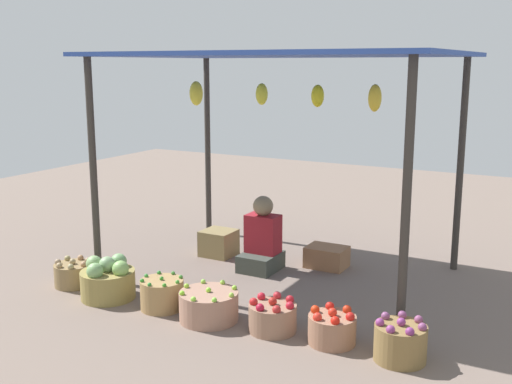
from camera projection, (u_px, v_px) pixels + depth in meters
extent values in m
plane|color=#726157|center=(280.00, 274.00, 6.36)|extent=(14.00, 14.00, 0.00)
cylinder|color=#38332D|center=(93.00, 172.00, 5.99)|extent=(0.07, 0.07, 2.17)
cylinder|color=#38332D|center=(406.00, 206.00, 4.56)|extent=(0.07, 0.07, 2.17)
cylinder|color=#38332D|center=(208.00, 147.00, 7.73)|extent=(0.07, 0.07, 2.17)
cylinder|color=#38332D|center=(460.00, 167.00, 6.29)|extent=(0.07, 0.07, 2.17)
cube|color=#2F4DA2|center=(282.00, 55.00, 5.92)|extent=(3.35, 2.32, 0.04)
ellipsoid|color=yellow|center=(196.00, 93.00, 6.44)|extent=(0.14, 0.14, 0.25)
ellipsoid|color=yellow|center=(262.00, 94.00, 6.29)|extent=(0.12, 0.12, 0.22)
ellipsoid|color=yellow|center=(318.00, 96.00, 5.94)|extent=(0.12, 0.12, 0.21)
ellipsoid|color=yellow|center=(375.00, 98.00, 5.58)|extent=(0.12, 0.12, 0.25)
cube|color=#3C4239|center=(261.00, 262.00, 6.46)|extent=(0.36, 0.44, 0.18)
cube|color=maroon|center=(263.00, 234.00, 6.44)|extent=(0.34, 0.22, 0.40)
sphere|color=#847153|center=(263.00, 206.00, 6.38)|extent=(0.21, 0.21, 0.21)
cylinder|color=olive|center=(73.00, 275.00, 6.01)|extent=(0.36, 0.36, 0.22)
sphere|color=#9B845A|center=(73.00, 262.00, 5.98)|extent=(0.06, 0.06, 0.06)
sphere|color=#9F7652|center=(84.00, 264.00, 5.91)|extent=(0.06, 0.06, 0.06)
sphere|color=#99785C|center=(88.00, 260.00, 6.04)|extent=(0.06, 0.06, 0.06)
sphere|color=#A17550|center=(81.00, 258.00, 6.12)|extent=(0.06, 0.06, 0.06)
sphere|color=#958955|center=(67.00, 258.00, 6.10)|extent=(0.06, 0.06, 0.06)
sphere|color=#947A5C|center=(58.00, 262.00, 5.99)|extent=(0.06, 0.06, 0.06)
sphere|color=#9F8359|center=(59.00, 266.00, 5.88)|extent=(0.06, 0.06, 0.06)
sphere|color=#94885E|center=(71.00, 267.00, 5.84)|extent=(0.06, 0.06, 0.06)
cylinder|color=olive|center=(108.00, 284.00, 5.69)|extent=(0.49, 0.49, 0.26)
sphere|color=#80A56F|center=(107.00, 265.00, 5.65)|extent=(0.15, 0.15, 0.15)
sphere|color=#82B15C|center=(121.00, 269.00, 5.58)|extent=(0.15, 0.15, 0.15)
sphere|color=#76A765|center=(119.00, 261.00, 5.78)|extent=(0.15, 0.15, 0.15)
sphere|color=#7FA464|center=(94.00, 264.00, 5.72)|extent=(0.15, 0.15, 0.15)
sphere|color=#79A663|center=(95.00, 271.00, 5.51)|extent=(0.15, 0.15, 0.15)
cylinder|color=#A07C4C|center=(162.00, 294.00, 5.44)|extent=(0.38, 0.38, 0.26)
sphere|color=#338426|center=(162.00, 278.00, 5.41)|extent=(0.04, 0.04, 0.04)
sphere|color=#3E8D2A|center=(177.00, 282.00, 5.33)|extent=(0.04, 0.04, 0.04)
sphere|color=#388129|center=(181.00, 277.00, 5.46)|extent=(0.04, 0.04, 0.04)
sphere|color=#3B8131|center=(173.00, 273.00, 5.55)|extent=(0.04, 0.04, 0.04)
sphere|color=#2F872E|center=(159.00, 273.00, 5.57)|extent=(0.04, 0.04, 0.04)
sphere|color=#358E33|center=(146.00, 276.00, 5.49)|extent=(0.04, 0.04, 0.04)
sphere|color=#318527|center=(142.00, 281.00, 5.36)|extent=(0.04, 0.04, 0.04)
sphere|color=#31802F|center=(149.00, 285.00, 5.26)|extent=(0.04, 0.04, 0.04)
sphere|color=#3B8E24|center=(164.00, 285.00, 5.25)|extent=(0.04, 0.04, 0.04)
cylinder|color=#A27660|center=(209.00, 306.00, 5.19)|extent=(0.50, 0.50, 0.25)
sphere|color=#83CF31|center=(209.00, 290.00, 5.17)|extent=(0.04, 0.04, 0.04)
sphere|color=#8EBF3F|center=(231.00, 295.00, 5.06)|extent=(0.04, 0.04, 0.04)
sphere|color=#86C534|center=(234.00, 288.00, 5.23)|extent=(0.04, 0.04, 0.04)
sphere|color=#90C63C|center=(223.00, 282.00, 5.36)|extent=(0.04, 0.04, 0.04)
sphere|color=#8BC942|center=(203.00, 282.00, 5.38)|extent=(0.04, 0.04, 0.04)
sphere|color=#92CA32|center=(187.00, 286.00, 5.27)|extent=(0.04, 0.04, 0.04)
sphere|color=#86D02E|center=(182.00, 293.00, 5.11)|extent=(0.04, 0.04, 0.04)
sphere|color=#88CF3C|center=(193.00, 299.00, 4.98)|extent=(0.04, 0.04, 0.04)
sphere|color=#82CE3F|center=(214.00, 300.00, 4.96)|extent=(0.04, 0.04, 0.04)
cylinder|color=#946C54|center=(273.00, 318.00, 4.98)|extent=(0.39, 0.39, 0.22)
sphere|color=#AA2019|center=(273.00, 301.00, 4.96)|extent=(0.07, 0.07, 0.07)
sphere|color=red|center=(290.00, 306.00, 4.89)|extent=(0.07, 0.07, 0.07)
sphere|color=#B11A22|center=(290.00, 300.00, 5.02)|extent=(0.07, 0.07, 0.07)
sphere|color=#B4242B|center=(277.00, 296.00, 5.10)|extent=(0.07, 0.07, 0.07)
sphere|color=red|center=(261.00, 297.00, 5.08)|extent=(0.07, 0.07, 0.07)
sphere|color=red|center=(254.00, 302.00, 4.97)|extent=(0.07, 0.07, 0.07)
sphere|color=#AB152C|center=(260.00, 308.00, 4.85)|extent=(0.07, 0.07, 0.07)
sphere|color=#A82321|center=(277.00, 310.00, 4.81)|extent=(0.07, 0.07, 0.07)
cylinder|color=#996B51|center=(332.00, 329.00, 4.77)|extent=(0.37, 0.37, 0.22)
sphere|color=red|center=(332.00, 312.00, 4.74)|extent=(0.07, 0.07, 0.07)
sphere|color=red|center=(350.00, 317.00, 4.67)|extent=(0.07, 0.07, 0.07)
sphere|color=red|center=(347.00, 309.00, 4.81)|extent=(0.07, 0.07, 0.07)
sphere|color=red|center=(330.00, 306.00, 4.88)|extent=(0.07, 0.07, 0.07)
sphere|color=red|center=(315.00, 310.00, 4.81)|extent=(0.07, 0.07, 0.07)
sphere|color=red|center=(317.00, 317.00, 4.67)|extent=(0.07, 0.07, 0.07)
sphere|color=red|center=(335.00, 321.00, 4.60)|extent=(0.07, 0.07, 0.07)
cylinder|color=olive|center=(400.00, 343.00, 4.48)|extent=(0.38, 0.38, 0.27)
sphere|color=#833377|center=(401.00, 322.00, 4.45)|extent=(0.06, 0.06, 0.06)
sphere|color=#7E3D6B|center=(422.00, 327.00, 4.38)|extent=(0.06, 0.06, 0.06)
sphere|color=#83416A|center=(419.00, 320.00, 4.51)|extent=(0.06, 0.06, 0.06)
sphere|color=#803F6F|center=(402.00, 315.00, 4.60)|extent=(0.06, 0.06, 0.06)
sphere|color=#79406B|center=(385.00, 316.00, 4.57)|extent=(0.06, 0.06, 0.06)
sphere|color=#883578|center=(380.00, 322.00, 4.46)|extent=(0.06, 0.06, 0.06)
sphere|color=#833572|center=(391.00, 330.00, 4.34)|extent=(0.06, 0.06, 0.06)
sphere|color=#7C2F70|center=(410.00, 332.00, 4.31)|extent=(0.06, 0.06, 0.06)
cube|color=olive|center=(219.00, 243.00, 6.95)|extent=(0.35, 0.34, 0.29)
cube|color=#966745|center=(327.00, 257.00, 6.55)|extent=(0.41, 0.31, 0.22)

